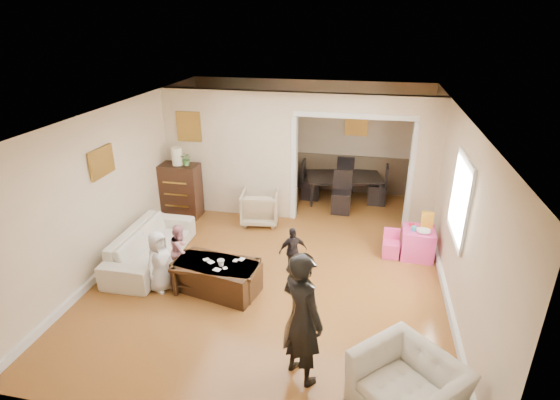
% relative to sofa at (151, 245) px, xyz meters
% --- Properties ---
extents(floor, '(7.00, 7.00, 0.00)m').
position_rel_sofa_xyz_m(floor, '(2.12, 0.48, -0.30)').
color(floor, '#A9662B').
rests_on(floor, ground).
extents(partition_left, '(2.75, 0.18, 2.60)m').
position_rel_sofa_xyz_m(partition_left, '(0.75, 2.28, 1.00)').
color(partition_left, beige).
rests_on(partition_left, ground).
extents(partition_right, '(0.55, 0.18, 2.60)m').
position_rel_sofa_xyz_m(partition_right, '(4.60, 2.28, 1.00)').
color(partition_right, beige).
rests_on(partition_right, ground).
extents(partition_header, '(2.22, 0.18, 0.35)m').
position_rel_sofa_xyz_m(partition_header, '(3.22, 2.28, 2.12)').
color(partition_header, beige).
rests_on(partition_header, partition_right).
extents(window_pane, '(0.03, 0.95, 1.10)m').
position_rel_sofa_xyz_m(window_pane, '(4.85, 0.08, 1.25)').
color(window_pane, white).
rests_on(window_pane, ground).
extents(framed_art_partition, '(0.45, 0.03, 0.55)m').
position_rel_sofa_xyz_m(framed_art_partition, '(-0.08, 2.18, 1.55)').
color(framed_art_partition, brown).
rests_on(framed_art_partition, partition_left).
extents(framed_art_sofa_wall, '(0.03, 0.55, 0.40)m').
position_rel_sofa_xyz_m(framed_art_sofa_wall, '(-0.59, -0.12, 1.50)').
color(framed_art_sofa_wall, brown).
extents(framed_art_alcove, '(0.45, 0.03, 0.55)m').
position_rel_sofa_xyz_m(framed_art_alcove, '(3.22, 3.92, 1.40)').
color(framed_art_alcove, brown).
extents(sofa, '(0.83, 2.07, 0.60)m').
position_rel_sofa_xyz_m(sofa, '(0.00, 0.00, 0.00)').
color(sofa, beige).
rests_on(sofa, ground).
extents(armchair_back, '(0.82, 0.84, 0.68)m').
position_rel_sofa_xyz_m(armchair_back, '(1.46, 1.87, 0.04)').
color(armchair_back, tan).
rests_on(armchair_back, ground).
extents(armchair_front, '(1.36, 1.36, 0.67)m').
position_rel_sofa_xyz_m(armchair_front, '(4.12, -2.31, 0.03)').
color(armchair_front, beige).
rests_on(armchair_front, ground).
extents(dresser, '(0.82, 0.46, 1.13)m').
position_rel_sofa_xyz_m(dresser, '(-0.25, 1.87, 0.26)').
color(dresser, black).
rests_on(dresser, ground).
extents(table_lamp, '(0.22, 0.22, 0.36)m').
position_rel_sofa_xyz_m(table_lamp, '(-0.25, 1.87, 1.01)').
color(table_lamp, '#F7F1C9').
rests_on(table_lamp, dresser).
extents(potted_plant, '(0.25, 0.21, 0.27)m').
position_rel_sofa_xyz_m(potted_plant, '(-0.05, 1.87, 0.96)').
color(potted_plant, '#4B7D37').
rests_on(potted_plant, dresser).
extents(coffee_table, '(1.38, 0.90, 0.48)m').
position_rel_sofa_xyz_m(coffee_table, '(1.40, -0.60, -0.06)').
color(coffee_table, '#361F11').
rests_on(coffee_table, ground).
extents(coffee_cup, '(0.13, 0.13, 0.10)m').
position_rel_sofa_xyz_m(coffee_cup, '(1.50, -0.65, 0.23)').
color(coffee_cup, silver).
rests_on(coffee_cup, coffee_table).
extents(play_table, '(0.56, 0.56, 0.52)m').
position_rel_sofa_xyz_m(play_table, '(4.50, 1.09, -0.04)').
color(play_table, '#FF43A3').
rests_on(play_table, ground).
extents(cereal_box, '(0.20, 0.08, 0.30)m').
position_rel_sofa_xyz_m(cereal_box, '(4.62, 1.19, 0.37)').
color(cereal_box, yellow).
rests_on(cereal_box, play_table).
extents(cyan_cup, '(0.08, 0.08, 0.08)m').
position_rel_sofa_xyz_m(cyan_cup, '(4.40, 1.04, 0.26)').
color(cyan_cup, '#22AAA4').
rests_on(cyan_cup, play_table).
extents(toy_block, '(0.09, 0.08, 0.05)m').
position_rel_sofa_xyz_m(toy_block, '(4.38, 1.21, 0.25)').
color(toy_block, red).
rests_on(toy_block, play_table).
extents(play_bowl, '(0.24, 0.24, 0.06)m').
position_rel_sofa_xyz_m(play_bowl, '(4.55, 0.97, 0.25)').
color(play_bowl, white).
rests_on(play_bowl, play_table).
extents(dining_table, '(1.84, 1.28, 0.59)m').
position_rel_sofa_xyz_m(dining_table, '(3.04, 3.36, -0.01)').
color(dining_table, black).
rests_on(dining_table, ground).
extents(adult_person, '(0.72, 0.69, 1.66)m').
position_rel_sofa_xyz_m(adult_person, '(2.94, -2.05, 0.53)').
color(adult_person, black).
rests_on(adult_person, ground).
extents(child_kneel_a, '(0.47, 0.56, 0.98)m').
position_rel_sofa_xyz_m(child_kneel_a, '(0.55, -0.75, 0.19)').
color(child_kneel_a, silver).
rests_on(child_kneel_a, ground).
extents(child_kneel_b, '(0.39, 0.48, 0.90)m').
position_rel_sofa_xyz_m(child_kneel_b, '(0.70, -0.30, 0.15)').
color(child_kneel_b, '#C97D83').
rests_on(child_kneel_b, ground).
extents(child_toddler, '(0.51, 0.39, 0.80)m').
position_rel_sofa_xyz_m(child_toddler, '(2.45, 0.15, 0.10)').
color(child_toddler, black).
rests_on(child_toddler, ground).
extents(craft_papers, '(0.64, 0.48, 0.00)m').
position_rel_sofa_xyz_m(craft_papers, '(1.48, -0.58, 0.18)').
color(craft_papers, white).
rests_on(craft_papers, coffee_table).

